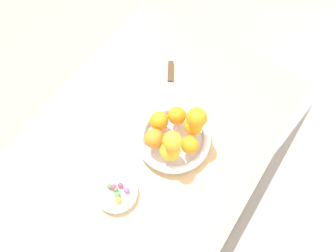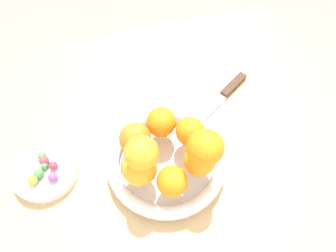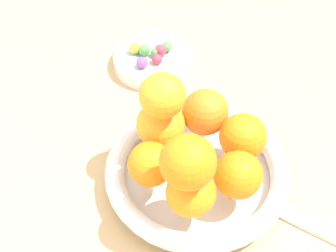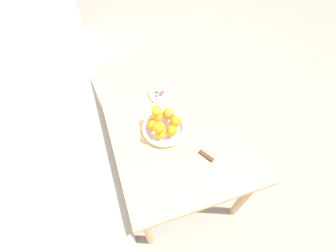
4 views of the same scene
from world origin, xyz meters
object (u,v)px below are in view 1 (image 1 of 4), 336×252
dining_table (144,156)px  candy_ball_5 (116,189)px  orange_5 (159,121)px  orange_1 (170,151)px  candy_ball_0 (117,195)px  orange_7 (197,118)px  orange_2 (190,145)px  candy_ball_2 (113,187)px  candy_ball_6 (110,187)px  knife (170,86)px  candy_dish (116,192)px  orange_6 (172,141)px  orange_4 (177,116)px  orange_0 (154,139)px  orange_3 (193,126)px  candy_ball_4 (119,200)px  candy_ball_3 (127,190)px  candy_ball_7 (120,185)px  candy_ball_1 (118,200)px  fruit_bowl (173,139)px

dining_table → candy_ball_5: candy_ball_5 is taller
orange_5 → dining_table: bearing=-10.2°
orange_5 → orange_1: bearing=52.8°
candy_ball_0 → orange_7: bearing=164.5°
orange_2 → dining_table: bearing=-64.6°
candy_ball_2 → candy_ball_6: bearing=-68.1°
orange_5 → knife: (-0.17, -0.07, -0.07)m
orange_1 → candy_dish: bearing=-22.2°
orange_6 → candy_ball_0: size_ratio=3.08×
candy_dish → candy_ball_5: (-0.00, -0.00, 0.02)m
dining_table → candy_ball_6: (0.17, 0.00, 0.12)m
orange_4 → candy_ball_0: orange_4 is taller
orange_4 → knife: bearing=-138.5°
orange_0 → orange_3: (-0.11, 0.08, -0.00)m
orange_2 → candy_ball_0: (0.25, -0.10, -0.04)m
orange_0 → candy_ball_4: 0.22m
orange_4 → knife: size_ratio=0.26×
orange_0 → orange_2: size_ratio=1.11×
orange_4 → candy_ball_5: orange_4 is taller
orange_3 → candy_ball_2: 0.31m
dining_table → orange_6: bearing=103.4°
orange_3 → candy_ball_3: bearing=-12.7°
orange_2 → knife: (-0.18, -0.19, -0.06)m
orange_3 → orange_7: size_ratio=0.95×
candy_ball_0 → candy_ball_7: 0.03m
orange_3 → orange_7: 0.06m
orange_4 → candy_ball_2: bearing=-7.4°
orange_1 → candy_ball_1: 0.22m
candy_ball_4 → candy_ball_6: 0.05m
knife → dining_table: bearing=11.8°
fruit_bowl → candy_ball_4: (0.26, -0.03, 0.01)m
orange_5 → candy_ball_2: orange_5 is taller
orange_1 → orange_4: 0.13m
fruit_bowl → candy_ball_2: bearing=-14.7°
orange_4 → candy_ball_7: size_ratio=3.54×
candy_ball_1 → orange_4: bearing=179.5°
orange_1 → candy_ball_3: 0.18m
orange_6 → candy_ball_2: orange_6 is taller
orange_7 → orange_4: bearing=-91.9°
orange_2 → candy_ball_7: bearing=-27.6°
orange_6 → candy_ball_5: orange_6 is taller
orange_0 → candy_ball_7: size_ratio=3.76×
orange_1 → orange_7: orange_7 is taller
candy_ball_3 → knife: (-0.40, -0.11, -0.03)m
candy_ball_1 → candy_ball_7: size_ratio=1.15×
orange_4 → knife: (-0.12, -0.10, -0.07)m
orange_4 → candy_ball_3: orange_4 is taller
candy_ball_7 → orange_3: bearing=162.3°
candy_dish → candy_ball_0: size_ratio=6.93×
orange_5 → orange_6: orange_6 is taller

